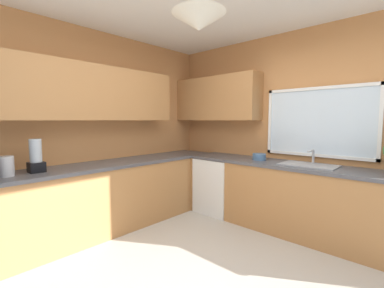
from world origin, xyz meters
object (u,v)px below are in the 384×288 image
(dishwasher, at_px, (219,185))
(kettle, at_px, (6,166))
(sink_assembly, at_px, (309,165))
(bowl, at_px, (259,157))
(blender_appliance, at_px, (36,157))

(dishwasher, bearing_deg, kettle, -103.53)
(dishwasher, distance_m, sink_assembly, 1.43)
(sink_assembly, bearing_deg, bowl, -179.48)
(sink_assembly, bearing_deg, blender_appliance, -129.63)
(bowl, bearing_deg, dishwasher, -177.44)
(dishwasher, height_order, kettle, kettle)
(kettle, xyz_separation_m, sink_assembly, (1.98, 2.70, -0.09))
(kettle, relative_size, sink_assembly, 0.32)
(dishwasher, height_order, bowl, bowl)
(dishwasher, relative_size, sink_assembly, 1.32)
(blender_appliance, bearing_deg, sink_assembly, 50.37)
(kettle, height_order, bowl, kettle)
(blender_appliance, bearing_deg, bowl, 61.11)
(kettle, relative_size, bowl, 1.11)
(bowl, xyz_separation_m, blender_appliance, (-1.33, -2.41, 0.12))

